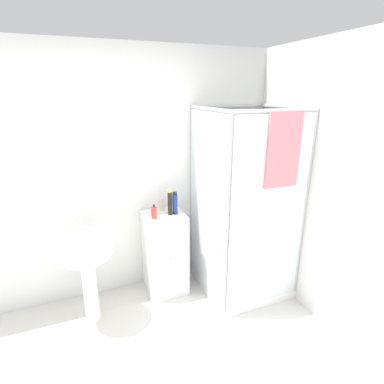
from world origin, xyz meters
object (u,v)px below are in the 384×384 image
object	(u,v)px
shampoo_bottle_tall_black	(170,203)
soap_dispenser	(154,213)
sink	(86,258)
shampoo_bottle_blue	(175,203)
lotion_bottle_white	(162,205)

from	to	relation	value
shampoo_bottle_tall_black	soap_dispenser	bearing A→B (deg)	-169.77
sink	soap_dispenser	size ratio (longest dim) A/B	6.53
shampoo_bottle_tall_black	shampoo_bottle_blue	xyz separation A→B (m)	(0.06, 0.01, -0.02)
soap_dispenser	shampoo_bottle_tall_black	xyz separation A→B (m)	(0.17, 0.03, 0.07)
sink	shampoo_bottle_tall_black	bearing A→B (deg)	10.75
shampoo_bottle_tall_black	shampoo_bottle_blue	distance (m)	0.06
lotion_bottle_white	shampoo_bottle_tall_black	bearing A→B (deg)	-75.12
soap_dispenser	shampoo_bottle_blue	world-z (taller)	shampoo_bottle_blue
sink	lotion_bottle_white	bearing A→B (deg)	20.89
lotion_bottle_white	sink	bearing A→B (deg)	-159.11
sink	lotion_bottle_white	xyz separation A→B (m)	(0.80, 0.31, 0.29)
sink	shampoo_bottle_blue	bearing A→B (deg)	10.97
shampoo_bottle_tall_black	lotion_bottle_white	bearing A→B (deg)	104.88
sink	soap_dispenser	xyz separation A→B (m)	(0.67, 0.13, 0.29)
soap_dispenser	shampoo_bottle_blue	xyz separation A→B (m)	(0.23, 0.05, 0.05)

